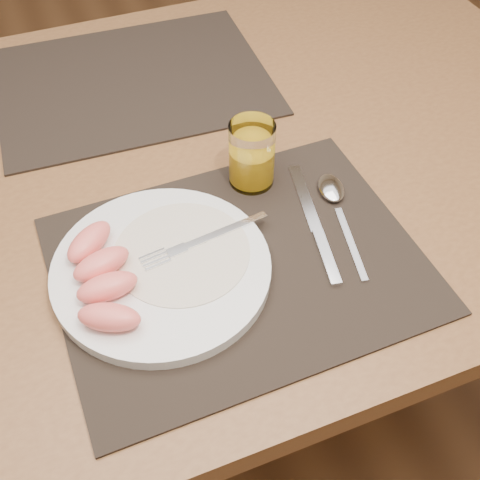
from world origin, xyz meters
name	(u,v)px	position (x,y,z in m)	size (l,w,h in m)	color
ground	(199,396)	(0.00, 0.00, 0.00)	(5.00, 5.00, 0.00)	brown
table	(178,201)	(0.00, 0.00, 0.67)	(1.40, 0.90, 0.75)	brown
placemat_near	(239,264)	(0.02, -0.22, 0.75)	(0.45, 0.35, 0.00)	black
placemat_far	(133,81)	(0.00, 0.22, 0.75)	(0.45, 0.35, 0.00)	black
plate	(162,269)	(-0.08, -0.20, 0.76)	(0.27, 0.27, 0.02)	white
plate_dressing	(182,252)	(-0.05, -0.19, 0.77)	(0.17, 0.17, 0.00)	white
fork	(195,243)	(-0.03, -0.18, 0.77)	(0.18, 0.04, 0.00)	silver
knife	(317,231)	(0.13, -0.21, 0.76)	(0.06, 0.22, 0.01)	silver
spoon	(334,196)	(0.18, -0.16, 0.76)	(0.06, 0.19, 0.01)	silver
juice_glass	(252,157)	(0.09, -0.08, 0.80)	(0.06, 0.06, 0.10)	white
grapefruit_wedges	(101,276)	(-0.15, -0.20, 0.78)	(0.09, 0.19, 0.03)	#FF7668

